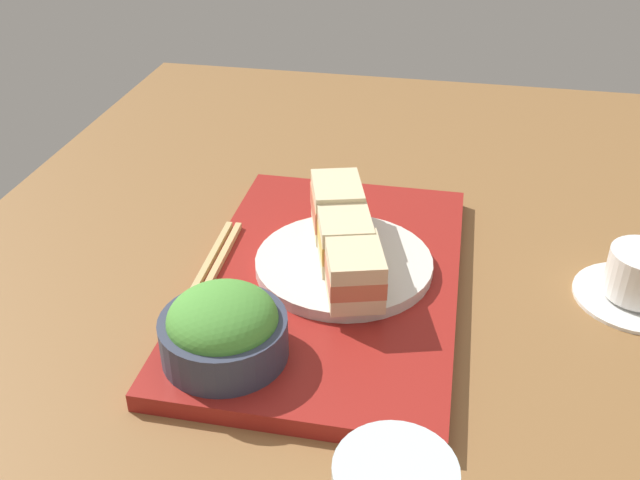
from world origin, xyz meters
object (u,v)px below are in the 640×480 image
sandwich_near (337,206)px  chopsticks_pair (212,268)px  sandwich_far (353,271)px  sandwich_middle (344,237)px  salad_bowl (223,328)px  sandwich_plate (344,264)px

sandwich_near → chopsticks_pair: 15.68cm
sandwich_near → sandwich_far: bearing=17.4°
sandwich_middle → salad_bowl: salad_bowl is taller
sandwich_far → chopsticks_pair: size_ratio=0.47×
salad_bowl → chopsticks_pair: 14.34cm
sandwich_middle → chopsticks_pair: size_ratio=0.48×
sandwich_plate → chopsticks_pair: (3.12, -14.03, -0.29)cm
sandwich_far → sandwich_near: bearing=-162.6°
sandwich_plate → sandwich_far: (6.00, 1.87, 3.28)cm
sandwich_plate → salad_bowl: 18.24cm
sandwich_near → salad_bowl: size_ratio=0.77×
sandwich_plate → sandwich_far: size_ratio=2.20×
sandwich_plate → sandwich_middle: size_ratio=2.19×
sandwich_plate → sandwich_near: (-6.00, -1.87, 3.61)cm
salad_bowl → sandwich_plate: bearing=152.4°
sandwich_far → chopsticks_pair: 16.55cm
sandwich_plate → sandwich_middle: (-0.00, 0.00, 3.35)cm
sandwich_near → sandwich_middle: 6.29cm
sandwich_plate → chopsticks_pair: bearing=-77.5°
sandwich_plate → salad_bowl: bearing=-27.6°
sandwich_middle → chopsticks_pair: 14.82cm
sandwich_middle → salad_bowl: size_ratio=0.75×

